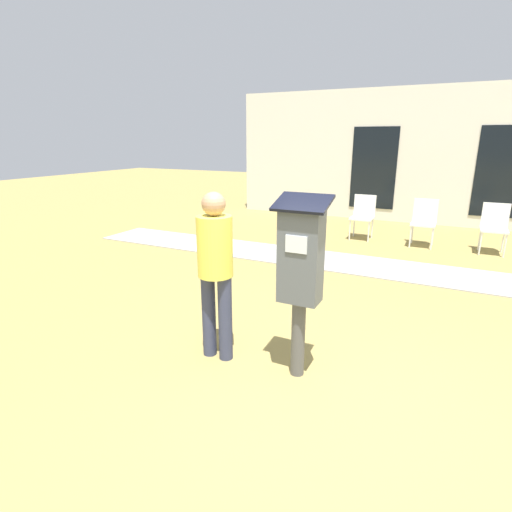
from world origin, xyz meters
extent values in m
plane|color=olive|center=(0.00, 0.00, 0.00)|extent=(40.00, 40.00, 0.00)
cube|color=#A3A099|center=(0.00, 3.86, 0.01)|extent=(12.00, 1.10, 0.02)
cube|color=silver|center=(0.00, 8.04, 1.60)|extent=(10.00, 0.24, 3.20)
cube|color=black|center=(-1.40, 7.91, 1.30)|extent=(1.10, 0.02, 2.00)
cube|color=black|center=(1.40, 7.91, 1.30)|extent=(1.10, 0.02, 2.00)
cylinder|color=#4C4C4C|center=(-0.58, 0.42, 0.35)|extent=(0.12, 0.12, 0.70)
cube|color=#4C5156|center=(-0.58, 0.42, 1.10)|extent=(0.34, 0.22, 0.80)
cube|color=silver|center=(-0.58, 0.30, 1.22)|extent=(0.18, 0.01, 0.14)
cube|color=black|center=(-0.58, 0.42, 1.53)|extent=(0.44, 0.31, 0.12)
cylinder|color=#333851|center=(-1.46, 0.37, 0.41)|extent=(0.13, 0.13, 0.82)
cylinder|color=#333851|center=(-1.28, 0.37, 0.41)|extent=(0.13, 0.13, 0.82)
cylinder|color=#EADB4C|center=(-1.37, 0.37, 1.09)|extent=(0.32, 0.32, 0.55)
sphere|color=tan|center=(-1.37, 0.37, 1.48)|extent=(0.21, 0.21, 0.21)
cylinder|color=white|center=(-1.34, 5.50, 0.21)|extent=(0.03, 0.03, 0.42)
cylinder|color=white|center=(-0.96, 5.50, 0.21)|extent=(0.03, 0.03, 0.42)
cylinder|color=white|center=(-1.34, 5.88, 0.21)|extent=(0.03, 0.03, 0.42)
cylinder|color=white|center=(-0.96, 5.88, 0.21)|extent=(0.03, 0.03, 0.42)
cube|color=white|center=(-1.15, 5.69, 0.44)|extent=(0.44, 0.44, 0.04)
cube|color=white|center=(-1.15, 5.89, 0.68)|extent=(0.44, 0.04, 0.44)
cylinder|color=white|center=(-0.16, 5.42, 0.21)|extent=(0.03, 0.03, 0.42)
cylinder|color=white|center=(0.22, 5.42, 0.21)|extent=(0.03, 0.03, 0.42)
cylinder|color=white|center=(-0.16, 5.80, 0.21)|extent=(0.03, 0.03, 0.42)
cylinder|color=white|center=(0.22, 5.80, 0.21)|extent=(0.03, 0.03, 0.42)
cube|color=white|center=(0.03, 5.61, 0.44)|extent=(0.44, 0.44, 0.04)
cube|color=white|center=(0.03, 5.81, 0.68)|extent=(0.44, 0.04, 0.44)
cylinder|color=white|center=(1.02, 5.43, 0.21)|extent=(0.03, 0.03, 0.42)
cylinder|color=white|center=(1.40, 5.43, 0.21)|extent=(0.03, 0.03, 0.42)
cylinder|color=white|center=(1.02, 5.81, 0.21)|extent=(0.03, 0.03, 0.42)
cylinder|color=white|center=(1.40, 5.81, 0.21)|extent=(0.03, 0.03, 0.42)
cube|color=white|center=(1.21, 5.62, 0.44)|extent=(0.44, 0.44, 0.04)
cube|color=white|center=(1.21, 5.82, 0.68)|extent=(0.44, 0.04, 0.44)
camera|label=1|loc=(0.47, -2.54, 2.02)|focal=28.00mm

